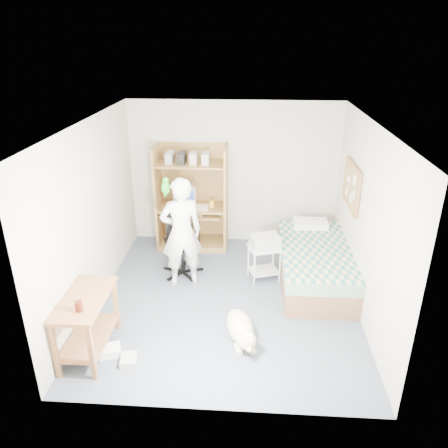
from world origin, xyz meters
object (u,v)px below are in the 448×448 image
Objects in this scene: side_desk at (87,316)px; dog at (241,329)px; printer_cart at (264,258)px; computer_hutch at (192,201)px; person at (181,233)px; bed at (315,264)px; office_chair at (181,252)px.

side_desk is 1.05× the size of dog.
side_desk reaches higher than printer_cart.
printer_cart is at bearing -42.11° from computer_hutch.
dog is 1.54m from printer_cart.
dog is (0.93, -2.61, -0.66)m from computer_hutch.
computer_hutch is at bearing -107.99° from person.
person reaches higher than side_desk.
computer_hutch is 0.89× the size of bed.
bed is 2.02× the size of side_desk.
printer_cart is at bearing 63.81° from dog.
printer_cart is (1.29, -0.11, 0.01)m from office_chair.
office_chair is 1.89m from dog.
bed is 1.21× the size of person.
dog is (1.78, 0.33, -0.33)m from side_desk.
side_desk reaches higher than bed.
person is 1.32m from printer_cart.
office_chair is at bearing 106.83° from dog.
office_chair reaches higher than printer_cart.
side_desk is 2.77m from printer_cart.
person is at bearing 110.45° from dog.
side_desk is 1.00× the size of office_chair.
side_desk is 1.88m from person.
dog is (0.92, -1.30, -0.68)m from person.
dog is at bearing -118.93° from printer_cart.
dog is (-1.07, -1.49, -0.13)m from bed.
side_desk is 0.60× the size of person.
computer_hutch is at bearing 68.36° from office_chair.
computer_hutch reaches higher than bed.
bed is at bearing -29.29° from computer_hutch.
side_desk is at bearing 43.43° from person.
computer_hutch is 1.73m from printer_cart.
person is (0.86, 1.63, 0.34)m from side_desk.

